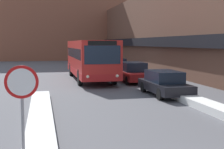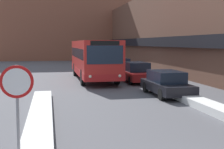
{
  "view_description": "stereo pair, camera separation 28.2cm",
  "coord_description": "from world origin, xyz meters",
  "views": [
    {
      "loc": [
        -3.5,
        -4.39,
        2.93
      ],
      "look_at": [
        -0.72,
        7.95,
        1.66
      ],
      "focal_mm": 50.0,
      "sensor_mm": 36.0,
      "label": 1
    },
    {
      "loc": [
        -3.22,
        -4.45,
        2.93
      ],
      "look_at": [
        -0.72,
        7.95,
        1.66
      ],
      "focal_mm": 50.0,
      "sensor_mm": 36.0,
      "label": 2
    }
  ],
  "objects": [
    {
      "name": "building_row_right",
      "position": [
        9.97,
        24.0,
        4.23
      ],
      "size": [
        5.5,
        60.0,
        8.49
      ],
      "color": "brown",
      "rests_on": "ground_plane"
    },
    {
      "name": "building_backdrop_far",
      "position": [
        0.0,
        52.27,
        8.62
      ],
      "size": [
        26.0,
        8.0,
        17.25
      ],
      "color": "brown",
      "rests_on": "ground_plane"
    },
    {
      "name": "snow_bank_left",
      "position": [
        -3.6,
        7.55,
        0.14
      ],
      "size": [
        0.9,
        11.25,
        0.27
      ],
      "color": "silver",
      "rests_on": "ground_plane"
    },
    {
      "name": "snow_bank_right",
      "position": [
        3.6,
        8.69,
        0.17
      ],
      "size": [
        0.9,
        9.07,
        0.34
      ],
      "color": "silver",
      "rests_on": "ground_plane"
    },
    {
      "name": "city_bus",
      "position": [
        0.26,
        20.33,
        1.72
      ],
      "size": [
        2.7,
        10.75,
        3.12
      ],
      "color": "red",
      "rests_on": "ground_plane"
    },
    {
      "name": "parked_car_front",
      "position": [
        3.2,
        11.93,
        0.7
      ],
      "size": [
        1.79,
        4.34,
        1.38
      ],
      "color": "black",
      "rests_on": "ground_plane"
    },
    {
      "name": "parked_car_middle",
      "position": [
        3.2,
        18.15,
        0.74
      ],
      "size": [
        1.83,
        4.47,
        1.5
      ],
      "color": "maroon",
      "rests_on": "ground_plane"
    },
    {
      "name": "parked_car_back",
      "position": [
        3.2,
        23.86,
        0.76
      ],
      "size": [
        1.79,
        4.44,
        1.53
      ],
      "color": "navy",
      "rests_on": "ground_plane"
    },
    {
      "name": "stop_sign",
      "position": [
        -3.96,
        2.9,
        1.77
      ],
      "size": [
        0.76,
        0.08,
        2.44
      ],
      "color": "gray",
      "rests_on": "ground_plane"
    }
  ]
}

